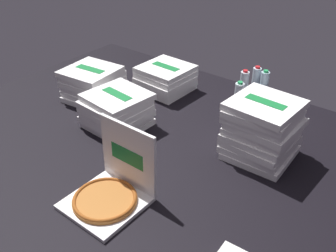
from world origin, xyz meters
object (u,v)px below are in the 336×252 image
(pizza_stack_center_near, at_px, (93,84))
(pizza_stack_right_near, at_px, (117,111))
(open_pizza_box, at_px, (111,189))
(water_bottle_3, at_px, (256,82))
(water_bottle_2, at_px, (244,86))
(pizza_stack_right_mid, at_px, (166,79))
(pizza_stack_right_far, at_px, (262,129))
(water_bottle_0, at_px, (238,98))
(water_bottle_1, at_px, (264,86))
(ice_bucket, at_px, (267,104))

(pizza_stack_center_near, xyz_separation_m, pizza_stack_right_near, (0.44, -0.19, 0.00))
(open_pizza_box, distance_m, water_bottle_3, 1.56)
(water_bottle_2, xyz_separation_m, water_bottle_3, (0.04, 0.12, 0.00))
(pizza_stack_right_mid, bearing_deg, water_bottle_3, 31.51)
(pizza_stack_right_far, bearing_deg, water_bottle_0, 134.15)
(pizza_stack_right_mid, relative_size, pizza_stack_right_near, 0.97)
(open_pizza_box, xyz_separation_m, pizza_stack_center_near, (-0.94, 0.73, 0.05))
(water_bottle_1, bearing_deg, ice_bucket, -54.69)
(water_bottle_3, bearing_deg, pizza_stack_right_mid, -148.49)
(pizza_stack_right_mid, relative_size, water_bottle_2, 1.67)
(pizza_stack_right_far, xyz_separation_m, water_bottle_0, (-0.37, 0.38, -0.07))
(open_pizza_box, height_order, water_bottle_0, open_pizza_box)
(ice_bucket, bearing_deg, pizza_stack_center_near, -151.04)
(open_pizza_box, bearing_deg, water_bottle_1, 86.12)
(ice_bucket, distance_m, water_bottle_0, 0.22)
(ice_bucket, bearing_deg, open_pizza_box, -98.87)
(open_pizza_box, bearing_deg, pizza_stack_right_near, 132.54)
(pizza_stack_right_mid, height_order, pizza_stack_center_near, pizza_stack_center_near)
(pizza_stack_right_near, bearing_deg, water_bottle_0, 51.38)
(open_pizza_box, relative_size, pizza_stack_right_mid, 0.96)
(water_bottle_0, distance_m, water_bottle_2, 0.21)
(open_pizza_box, height_order, pizza_stack_right_near, open_pizza_box)
(open_pizza_box, relative_size, water_bottle_0, 1.61)
(water_bottle_0, bearing_deg, open_pizza_box, -92.34)
(ice_bucket, relative_size, water_bottle_1, 1.10)
(pizza_stack_center_near, relative_size, water_bottle_0, 1.76)
(ice_bucket, bearing_deg, pizza_stack_right_far, -68.50)
(pizza_stack_center_near, xyz_separation_m, water_bottle_0, (0.99, 0.50, -0.00))
(water_bottle_2, height_order, water_bottle_3, same)
(pizza_stack_right_mid, distance_m, pizza_stack_right_near, 0.65)
(pizza_stack_center_near, distance_m, ice_bucket, 1.32)
(water_bottle_1, distance_m, water_bottle_2, 0.15)
(water_bottle_1, distance_m, water_bottle_3, 0.09)
(pizza_stack_right_mid, relative_size, water_bottle_0, 1.67)
(pizza_stack_right_near, height_order, water_bottle_3, pizza_stack_right_near)
(pizza_stack_right_mid, distance_m, water_bottle_3, 0.71)
(pizza_stack_right_far, relative_size, pizza_stack_center_near, 0.93)
(open_pizza_box, bearing_deg, ice_bucket, 81.13)
(pizza_stack_right_mid, bearing_deg, ice_bucket, 13.19)
(water_bottle_2, bearing_deg, pizza_stack_center_near, -142.74)
(ice_bucket, bearing_deg, pizza_stack_right_mid, -166.81)
(open_pizza_box, height_order, pizza_stack_right_far, open_pizza_box)
(open_pizza_box, relative_size, water_bottle_2, 1.61)
(open_pizza_box, xyz_separation_m, water_bottle_2, (-0.02, 1.43, 0.04))
(water_bottle_2, bearing_deg, water_bottle_0, -71.25)
(water_bottle_0, relative_size, water_bottle_2, 1.00)
(pizza_stack_right_far, distance_m, ice_bucket, 0.57)
(pizza_stack_right_mid, distance_m, water_bottle_1, 0.77)
(pizza_stack_right_mid, bearing_deg, pizza_stack_center_near, -128.09)
(pizza_stack_right_far, xyz_separation_m, water_bottle_1, (-0.31, 0.67, -0.07))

